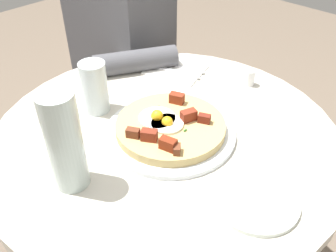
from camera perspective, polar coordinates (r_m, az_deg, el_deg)
The scene contains 12 objects.
dining_table at distance 1.02m, azimuth -0.33°, elevation -8.07°, with size 0.86×0.86×0.70m.
person_seated at distance 1.50m, azimuth -6.98°, elevation 7.05°, with size 0.53×0.41×1.14m.
pizza_plate at distance 0.89m, azimuth 0.37°, elevation -0.93°, with size 0.32×0.32×0.01m, color white.
breakfast_pizza at distance 0.88m, azimuth 0.28°, elevation 0.03°, with size 0.27×0.27×0.05m.
bread_plate at distance 0.76m, azimuth 13.53°, elevation -11.14°, with size 0.17×0.17×0.01m, color silver.
napkin at distance 1.16m, azimuth 1.16°, elevation 8.75°, with size 0.17×0.14×0.00m, color white.
fork at distance 1.17m, azimuth 1.55°, elevation 9.32°, with size 0.18×0.01×0.01m, color silver.
knife at distance 1.15m, azimuth 0.75°, elevation 8.56°, with size 0.18×0.01×0.01m, color silver.
water_glass at distance 0.96m, azimuth -11.38°, elevation 5.92°, with size 0.07×0.07×0.14m, color silver.
water_bottle at distance 0.73m, azimuth -15.84°, elevation -2.42°, with size 0.07×0.07×0.22m, color silver.
salt_shaker at distance 1.10m, azimuth 12.68°, elevation 7.34°, with size 0.03×0.03×0.05m, color white.
pepper_shaker at distance 1.14m, azimuth -9.49°, elevation 8.96°, with size 0.03×0.03×0.05m, color #3F3833.
Camera 1 is at (-0.49, 0.51, 1.27)m, focal length 39.09 mm.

